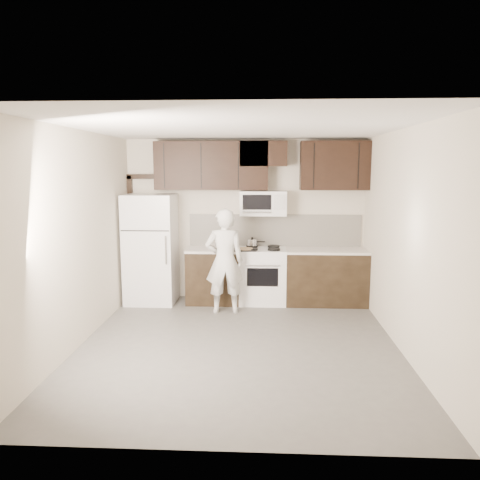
# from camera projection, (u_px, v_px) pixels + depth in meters

# --- Properties ---
(floor) EXTENTS (4.50, 4.50, 0.00)m
(floor) POSITION_uv_depth(u_px,v_px,m) (238.00, 345.00, 5.93)
(floor) COLOR #565351
(floor) RESTS_ON ground
(back_wall) EXTENTS (4.00, 0.00, 4.00)m
(back_wall) POSITION_uv_depth(u_px,v_px,m) (245.00, 220.00, 7.94)
(back_wall) COLOR beige
(back_wall) RESTS_ON ground
(ceiling) EXTENTS (4.50, 4.50, 0.00)m
(ceiling) POSITION_uv_depth(u_px,v_px,m) (238.00, 127.00, 5.51)
(ceiling) COLOR white
(ceiling) RESTS_ON back_wall
(counter_run) EXTENTS (2.95, 0.64, 0.91)m
(counter_run) POSITION_uv_depth(u_px,v_px,m) (281.00, 276.00, 7.74)
(counter_run) COLOR black
(counter_run) RESTS_ON floor
(stove) EXTENTS (0.76, 0.66, 0.94)m
(stove) POSITION_uv_depth(u_px,v_px,m) (263.00, 275.00, 7.75)
(stove) COLOR white
(stove) RESTS_ON floor
(backsplash) EXTENTS (2.90, 0.02, 0.54)m
(backsplash) POSITION_uv_depth(u_px,v_px,m) (275.00, 230.00, 7.93)
(backsplash) COLOR silver
(backsplash) RESTS_ON counter_run
(upper_cabinets) EXTENTS (3.48, 0.35, 0.78)m
(upper_cabinets) POSITION_uv_depth(u_px,v_px,m) (258.00, 164.00, 7.62)
(upper_cabinets) COLOR black
(upper_cabinets) RESTS_ON back_wall
(microwave) EXTENTS (0.76, 0.42, 0.40)m
(microwave) POSITION_uv_depth(u_px,v_px,m) (263.00, 203.00, 7.69)
(microwave) COLOR white
(microwave) RESTS_ON upper_cabinets
(refrigerator) EXTENTS (0.80, 0.76, 1.80)m
(refrigerator) POSITION_uv_depth(u_px,v_px,m) (151.00, 249.00, 7.73)
(refrigerator) COLOR white
(refrigerator) RESTS_ON floor
(door_trim) EXTENTS (0.50, 0.08, 2.12)m
(door_trim) POSITION_uv_depth(u_px,v_px,m) (134.00, 225.00, 8.01)
(door_trim) COLOR black
(door_trim) RESTS_ON floor
(saucepan) EXTENTS (0.31, 0.18, 0.17)m
(saucepan) POSITION_uv_depth(u_px,v_px,m) (252.00, 243.00, 7.83)
(saucepan) COLOR silver
(saucepan) RESTS_ON stove
(baking_tray) EXTENTS (0.37, 0.28, 0.02)m
(baking_tray) POSITION_uv_depth(u_px,v_px,m) (245.00, 250.00, 7.53)
(baking_tray) COLOR black
(baking_tray) RESTS_ON counter_run
(pizza) EXTENTS (0.25, 0.25, 0.02)m
(pizza) POSITION_uv_depth(u_px,v_px,m) (245.00, 249.00, 7.52)
(pizza) COLOR tan
(pizza) RESTS_ON baking_tray
(person) EXTENTS (0.64, 0.46, 1.62)m
(person) POSITION_uv_depth(u_px,v_px,m) (224.00, 261.00, 7.17)
(person) COLOR white
(person) RESTS_ON floor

